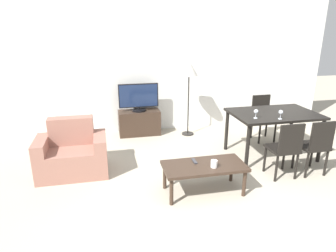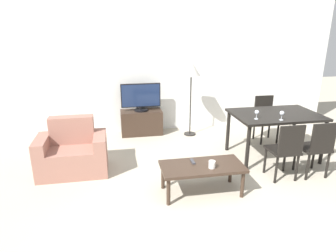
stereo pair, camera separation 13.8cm
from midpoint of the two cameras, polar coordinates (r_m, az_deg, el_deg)
ground_plane at (r=3.64m, az=10.77°, el=-18.11°), size 18.00×18.00×0.00m
wall_back at (r=6.32m, az=-0.90°, el=11.29°), size 7.19×0.06×2.70m
armchair at (r=4.79m, az=-18.53°, el=-5.20°), size 1.02×0.64×0.84m
tv_stand at (r=6.21m, az=-6.11°, el=0.64°), size 0.84×0.39×0.50m
tv at (r=6.07m, az=-6.28°, el=5.44°), size 0.80×0.28×0.56m
coffee_table at (r=4.04m, az=5.91°, el=-7.96°), size 1.10×0.52×0.41m
dining_table at (r=5.31m, az=18.78°, el=1.55°), size 1.42×0.94×0.77m
dining_chair_near at (r=4.63m, az=20.68°, el=-3.77°), size 0.40×0.40×0.87m
dining_chair_far at (r=6.13m, az=16.96°, el=2.00°), size 0.40×0.40×0.87m
dining_chair_near_right at (r=4.91m, az=25.57°, el=-3.16°), size 0.40×0.40×0.87m
floor_lamp at (r=5.94m, az=3.35°, el=10.28°), size 0.34×0.34×1.51m
remote_primary at (r=4.08m, az=4.08°, el=-6.70°), size 0.04×0.15×0.02m
cup_white_near at (r=3.94m, az=7.77°, el=-7.16°), size 0.09×0.09×0.10m
wine_glass_left at (r=4.92m, az=19.94°, el=2.38°), size 0.07×0.07×0.15m
wine_glass_center at (r=4.85m, az=15.65°, el=2.58°), size 0.07×0.07×0.15m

